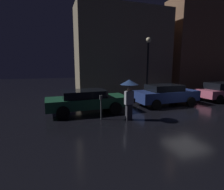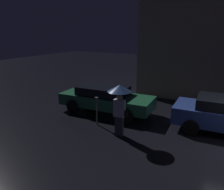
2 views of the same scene
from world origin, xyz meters
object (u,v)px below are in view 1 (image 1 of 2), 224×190
(parked_car_green, at_px, (87,100))
(street_lamp_near, at_px, (148,58))
(parked_car_blue, at_px, (166,94))
(parking_meter, at_px, (101,105))
(parked_car_pink, at_px, (222,91))
(pedestrian_with_umbrella, at_px, (129,90))

(parked_car_green, relative_size, street_lamp_near, 0.97)
(parked_car_blue, height_order, parking_meter, parked_car_blue)
(parked_car_green, height_order, parked_car_pink, parked_car_pink)
(parked_car_blue, bearing_deg, parked_car_pink, -1.34)
(parked_car_blue, bearing_deg, pedestrian_with_umbrella, -150.34)
(parked_car_green, distance_m, parked_car_blue, 5.54)
(parked_car_pink, height_order, pedestrian_with_umbrella, pedestrian_with_umbrella)
(parked_car_blue, bearing_deg, parking_meter, -162.14)
(street_lamp_near, bearing_deg, pedestrian_with_umbrella, -128.52)
(parked_car_blue, height_order, parked_car_pink, parked_car_blue)
(parked_car_pink, xyz_separation_m, pedestrian_with_umbrella, (-8.94, -2.26, 0.80))
(parked_car_pink, bearing_deg, pedestrian_with_umbrella, -167.46)
(parked_car_pink, relative_size, parking_meter, 3.20)
(pedestrian_with_umbrella, bearing_deg, parked_car_pink, -170.61)
(parked_car_blue, bearing_deg, parked_car_green, -179.27)
(parked_car_blue, distance_m, parking_meter, 5.40)
(parking_meter, distance_m, street_lamp_near, 6.80)
(parked_car_green, height_order, parked_car_blue, parked_car_blue)
(parked_car_green, xyz_separation_m, parked_car_pink, (10.70, 0.19, 0.01))
(parked_car_blue, distance_m, pedestrian_with_umbrella, 4.48)
(parked_car_pink, relative_size, pedestrian_with_umbrella, 1.96)
(parked_car_blue, height_order, pedestrian_with_umbrella, pedestrian_with_umbrella)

